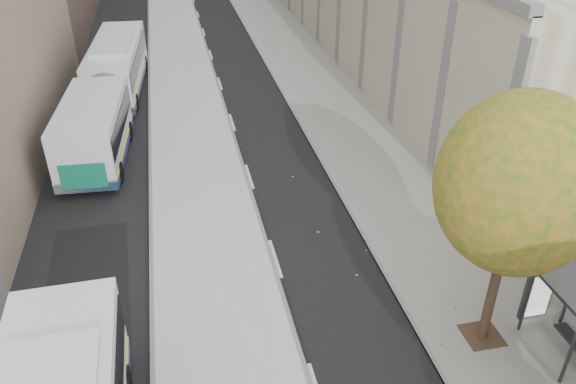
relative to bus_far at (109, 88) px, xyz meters
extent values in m
cube|color=#ADADAD|center=(3.99, 2.78, -1.52)|extent=(4.25, 150.00, 0.15)
cube|color=gray|center=(11.99, 2.78, -1.55)|extent=(4.75, 150.00, 0.08)
cylinder|color=#301B15|center=(11.46, -19.22, 0.11)|extent=(0.28, 0.28, 3.24)
sphere|color=#1A6011|center=(11.46, -19.22, 3.67)|extent=(4.20, 4.20, 4.20)
cube|color=silver|center=(0.00, 0.01, -0.14)|extent=(3.73, 17.60, 2.91)
cube|color=black|center=(0.00, 0.01, 0.40)|extent=(3.74, 16.90, 1.01)
cube|color=#106D50|center=(0.00, -8.69, -0.47)|extent=(1.84, 0.19, 1.13)
imported|color=silver|center=(0.27, 8.40, -0.97)|extent=(1.84, 3.80, 1.25)
camera|label=1|loc=(3.33, -29.73, 10.70)|focal=35.00mm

